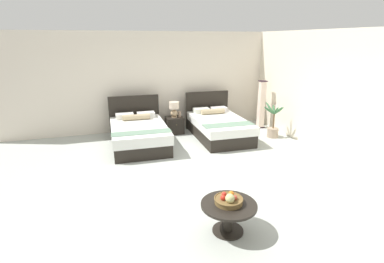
# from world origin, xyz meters

# --- Properties ---
(ground_plane) EXTENTS (9.80, 10.39, 0.02)m
(ground_plane) POSITION_xyz_m (0.00, 0.00, -0.01)
(ground_plane) COLOR #B0B6AD
(wall_back) EXTENTS (9.80, 0.12, 2.85)m
(wall_back) POSITION_xyz_m (0.00, 3.39, 1.42)
(wall_back) COLOR silver
(wall_back) RESTS_ON ground
(wall_side_right) EXTENTS (0.12, 5.99, 2.85)m
(wall_side_right) POSITION_xyz_m (3.10, 0.40, 1.42)
(wall_side_right) COLOR silver
(wall_side_right) RESTS_ON ground
(bed_near_window) EXTENTS (1.43, 2.19, 1.12)m
(bed_near_window) POSITION_xyz_m (-1.10, 2.02, 0.31)
(bed_near_window) COLOR black
(bed_near_window) RESTS_ON ground
(bed_near_corner) EXTENTS (1.37, 2.23, 1.12)m
(bed_near_corner) POSITION_xyz_m (1.10, 2.02, 0.31)
(bed_near_corner) COLOR black
(bed_near_corner) RESTS_ON ground
(nightstand) EXTENTS (0.48, 0.46, 0.48)m
(nightstand) POSITION_xyz_m (0.03, 2.75, 0.24)
(nightstand) COLOR black
(nightstand) RESTS_ON ground
(table_lamp) EXTENTS (0.28, 0.28, 0.45)m
(table_lamp) POSITION_xyz_m (0.03, 2.77, 0.73)
(table_lamp) COLOR tan
(table_lamp) RESTS_ON nightstand
(vase) EXTENTS (0.07, 0.07, 0.18)m
(vase) POSITION_xyz_m (0.17, 2.71, 0.56)
(vase) COLOR #997D65
(vase) RESTS_ON nightstand
(coffee_table) EXTENTS (0.79, 0.79, 0.44)m
(coffee_table) POSITION_xyz_m (-0.38, -2.00, 0.32)
(coffee_table) COLOR black
(coffee_table) RESTS_ON ground
(fruit_bowl) EXTENTS (0.41, 0.41, 0.19)m
(fruit_bowl) POSITION_xyz_m (-0.39, -1.99, 0.50)
(fruit_bowl) COLOR brown
(fruit_bowl) RESTS_ON coffee_table
(floor_lamp_corner) EXTENTS (0.21, 0.21, 1.45)m
(floor_lamp_corner) POSITION_xyz_m (2.70, 2.51, 0.72)
(floor_lamp_corner) COLOR #2D1B26
(floor_lamp_corner) RESTS_ON ground
(potted_palm) EXTENTS (0.62, 0.61, 0.97)m
(potted_palm) POSITION_xyz_m (2.55, 1.57, 0.29)
(potted_palm) COLOR tan
(potted_palm) RESTS_ON ground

